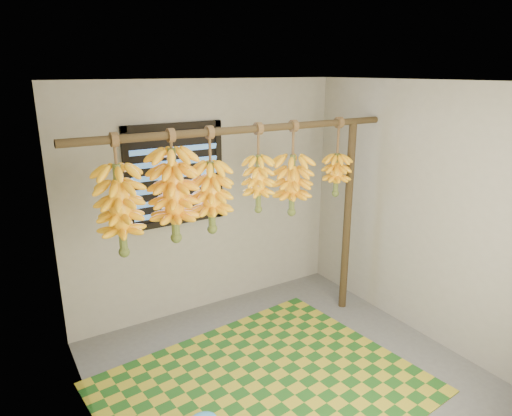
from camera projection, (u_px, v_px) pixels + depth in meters
floor at (290, 378)px, 3.83m from camera, size 3.00×3.00×0.01m
ceiling at (298, 81)px, 3.13m from camera, size 3.00×3.00×0.01m
wall_back at (208, 199)px, 4.71m from camera, size 3.00×0.01×2.40m
wall_left at (90, 293)px, 2.73m from camera, size 0.01×3.00×2.40m
wall_right at (425, 214)px, 4.23m from camera, size 0.01×3.00×2.40m
window at (175, 175)px, 4.42m from camera, size 1.00×0.04×1.00m
hanging_pole at (247, 129)px, 3.82m from camera, size 3.00×0.06×0.06m
support_post at (347, 219)px, 4.71m from camera, size 0.08×0.08×2.00m
woven_mat at (264, 388)px, 3.70m from camera, size 2.62×2.18×0.01m
banana_bunch_a at (120, 210)px, 3.42m from camera, size 0.35×0.35×0.94m
banana_bunch_b at (174, 195)px, 3.62m from camera, size 0.38×0.38×0.90m
banana_bunch_c at (211, 197)px, 3.80m from camera, size 0.33×0.33×0.89m
banana_bunch_d at (258, 183)px, 4.01m from camera, size 0.27×0.27×0.79m
banana_bunch_e at (292, 185)px, 4.22m from camera, size 0.37×0.37×0.88m
banana_bunch_f at (336, 174)px, 4.47m from camera, size 0.27×0.27×0.77m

